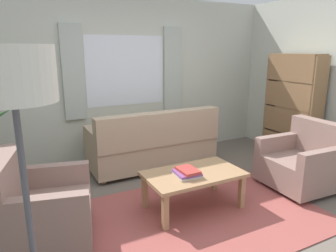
{
  "coord_description": "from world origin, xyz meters",
  "views": [
    {
      "loc": [
        -1.69,
        -2.54,
        1.79
      ],
      "look_at": [
        -0.01,
        0.7,
        0.87
      ],
      "focal_mm": 32.8,
      "sensor_mm": 36.0,
      "label": 1
    }
  ],
  "objects_px": {
    "book_stack_on_table": "(187,172)",
    "couch": "(153,145)",
    "bookshelf": "(292,112)",
    "armchair_right": "(303,162)",
    "coffee_table": "(193,177)",
    "armchair_left": "(39,209)",
    "standing_lamp": "(15,108)"
  },
  "relations": [
    {
      "from": "book_stack_on_table",
      "to": "couch",
      "type": "bearing_deg",
      "value": 80.55
    },
    {
      "from": "bookshelf",
      "to": "armchair_right",
      "type": "bearing_deg",
      "value": 140.14
    },
    {
      "from": "book_stack_on_table",
      "to": "armchair_right",
      "type": "bearing_deg",
      "value": -4.9
    },
    {
      "from": "couch",
      "to": "armchair_right",
      "type": "height_order",
      "value": "couch"
    },
    {
      "from": "coffee_table",
      "to": "book_stack_on_table",
      "type": "bearing_deg",
      "value": -158.72
    },
    {
      "from": "armchair_left",
      "to": "coffee_table",
      "type": "height_order",
      "value": "armchair_left"
    },
    {
      "from": "armchair_left",
      "to": "armchair_right",
      "type": "distance_m",
      "value": 3.2
    },
    {
      "from": "coffee_table",
      "to": "standing_lamp",
      "type": "bearing_deg",
      "value": -143.33
    },
    {
      "from": "armchair_left",
      "to": "couch",
      "type": "bearing_deg",
      "value": -41.19
    },
    {
      "from": "couch",
      "to": "armchair_left",
      "type": "bearing_deg",
      "value": 35.81
    },
    {
      "from": "armchair_right",
      "to": "standing_lamp",
      "type": "relative_size",
      "value": 0.49
    },
    {
      "from": "armchair_right",
      "to": "standing_lamp",
      "type": "height_order",
      "value": "standing_lamp"
    },
    {
      "from": "coffee_table",
      "to": "bookshelf",
      "type": "bearing_deg",
      "value": 16.57
    },
    {
      "from": "book_stack_on_table",
      "to": "bookshelf",
      "type": "relative_size",
      "value": 0.19
    },
    {
      "from": "armchair_right",
      "to": "bookshelf",
      "type": "xyz_separation_m",
      "value": [
        0.73,
        0.87,
        0.44
      ]
    },
    {
      "from": "bookshelf",
      "to": "couch",
      "type": "bearing_deg",
      "value": 72.82
    },
    {
      "from": "couch",
      "to": "standing_lamp",
      "type": "xyz_separation_m",
      "value": [
        -1.85,
        -2.64,
        1.18
      ]
    },
    {
      "from": "standing_lamp",
      "to": "couch",
      "type": "bearing_deg",
      "value": 55.01
    },
    {
      "from": "couch",
      "to": "book_stack_on_table",
      "type": "relative_size",
      "value": 5.96
    },
    {
      "from": "armchair_right",
      "to": "book_stack_on_table",
      "type": "height_order",
      "value": "armchair_right"
    },
    {
      "from": "bookshelf",
      "to": "standing_lamp",
      "type": "bearing_deg",
      "value": 116.07
    },
    {
      "from": "armchair_right",
      "to": "book_stack_on_table",
      "type": "distance_m",
      "value": 1.69
    },
    {
      "from": "couch",
      "to": "bookshelf",
      "type": "relative_size",
      "value": 1.1
    },
    {
      "from": "armchair_left",
      "to": "armchair_right",
      "type": "bearing_deg",
      "value": -82.1
    },
    {
      "from": "armchair_right",
      "to": "bookshelf",
      "type": "height_order",
      "value": "bookshelf"
    },
    {
      "from": "couch",
      "to": "book_stack_on_table",
      "type": "bearing_deg",
      "value": 80.55
    },
    {
      "from": "coffee_table",
      "to": "bookshelf",
      "type": "height_order",
      "value": "bookshelf"
    },
    {
      "from": "armchair_left",
      "to": "bookshelf",
      "type": "height_order",
      "value": "bookshelf"
    },
    {
      "from": "book_stack_on_table",
      "to": "standing_lamp",
      "type": "xyz_separation_m",
      "value": [
        -1.61,
        -1.24,
        1.07
      ]
    },
    {
      "from": "armchair_right",
      "to": "standing_lamp",
      "type": "bearing_deg",
      "value": -69.16
    },
    {
      "from": "couch",
      "to": "book_stack_on_table",
      "type": "xyz_separation_m",
      "value": [
        -0.23,
        -1.4,
        0.11
      ]
    },
    {
      "from": "armchair_right",
      "to": "bookshelf",
      "type": "bearing_deg",
      "value": 142.57
    }
  ]
}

